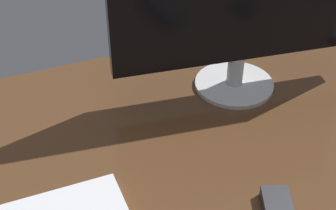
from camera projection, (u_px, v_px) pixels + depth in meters
desk at (207, 149)px, 111.30cm from camera, size 140.00×84.00×2.00cm
monitor at (241, 9)px, 115.23cm from camera, size 59.56×19.23×37.14cm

